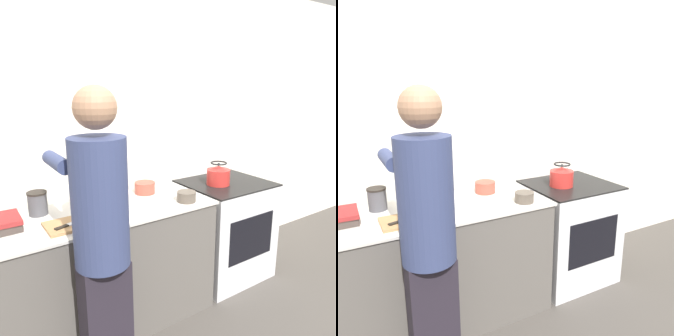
# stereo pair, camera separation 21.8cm
# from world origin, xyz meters

# --- Properties ---
(ground_plane) EXTENTS (12.00, 12.00, 0.00)m
(ground_plane) POSITION_xyz_m (0.00, 0.00, 0.00)
(ground_plane) COLOR #4C4742
(wall_back) EXTENTS (8.00, 0.05, 2.60)m
(wall_back) POSITION_xyz_m (0.00, 0.71, 1.30)
(wall_back) COLOR silver
(wall_back) RESTS_ON ground_plane
(counter) EXTENTS (1.58, 0.63, 0.88)m
(counter) POSITION_xyz_m (-0.38, 0.30, 0.44)
(counter) COLOR #5B5651
(counter) RESTS_ON ground_plane
(oven) EXTENTS (0.72, 0.64, 0.88)m
(oven) POSITION_xyz_m (0.80, 0.32, 0.44)
(oven) COLOR silver
(oven) RESTS_ON ground_plane
(person) EXTENTS (0.33, 0.57, 1.72)m
(person) POSITION_xyz_m (-0.59, -0.19, 0.95)
(person) COLOR #251F29
(person) RESTS_ON ground_plane
(cutting_board) EXTENTS (0.40, 0.22, 0.02)m
(cutting_board) POSITION_xyz_m (-0.58, 0.18, 0.89)
(cutting_board) COLOR #A87A4C
(cutting_board) RESTS_ON counter
(knife) EXTENTS (0.22, 0.09, 0.01)m
(knife) POSITION_xyz_m (-0.64, 0.16, 0.90)
(knife) COLOR silver
(knife) RESTS_ON cutting_board
(kettle) EXTENTS (0.20, 0.20, 0.19)m
(kettle) POSITION_xyz_m (0.70, 0.32, 0.96)
(kettle) COLOR red
(kettle) RESTS_ON oven
(bowl_prep) EXTENTS (0.14, 0.14, 0.08)m
(bowl_prep) POSITION_xyz_m (0.21, 0.13, 0.92)
(bowl_prep) COLOR brown
(bowl_prep) RESTS_ON counter
(bowl_mixing) EXTENTS (0.16, 0.16, 0.09)m
(bowl_mixing) POSITION_xyz_m (0.05, 0.46, 0.93)
(bowl_mixing) COLOR #9E4738
(bowl_mixing) RESTS_ON counter
(canister_jar) EXTENTS (0.13, 0.13, 0.16)m
(canister_jar) POSITION_xyz_m (-0.75, 0.47, 0.96)
(canister_jar) COLOR #4C4C51
(canister_jar) RESTS_ON counter
(book_stack) EXTENTS (0.21, 0.25, 0.08)m
(book_stack) POSITION_xyz_m (-0.99, 0.35, 0.92)
(book_stack) COLOR #423833
(book_stack) RESTS_ON counter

